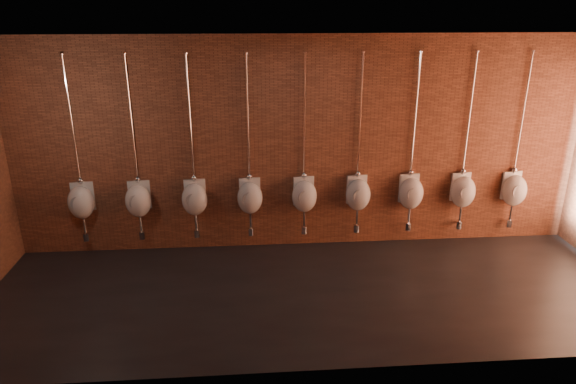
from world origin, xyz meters
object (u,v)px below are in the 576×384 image
object	(u,v)px
urinal_0	(81,201)
urinal_7	(463,191)
urinal_3	(250,196)
urinal_8	(514,189)
urinal_6	(411,192)
urinal_2	(194,198)
urinal_5	(358,193)
urinal_1	(138,200)
urinal_4	(304,195)

from	to	relation	value
urinal_0	urinal_7	world-z (taller)	same
urinal_0	urinal_3	bearing A→B (deg)	0.00
urinal_7	urinal_8	bearing A→B (deg)	0.00
urinal_6	urinal_7	world-z (taller)	same
urinal_0	urinal_3	world-z (taller)	same
urinal_6	urinal_8	xyz separation A→B (m)	(1.64, 0.00, 0.00)
urinal_3	urinal_2	bearing A→B (deg)	180.00
urinal_2	urinal_8	xyz separation A→B (m)	(4.92, 0.00, 0.00)
urinal_2	urinal_5	distance (m)	2.46
urinal_8	urinal_2	bearing A→B (deg)	180.00
urinal_1	urinal_6	distance (m)	4.10
urinal_0	urinal_3	xyz separation A→B (m)	(2.46, 0.00, 0.00)
urinal_4	urinal_2	bearing A→B (deg)	180.00
urinal_6	urinal_7	distance (m)	0.82
urinal_2	urinal_8	bearing A→B (deg)	0.00
urinal_3	urinal_8	size ratio (longest dim) A/B	1.00
urinal_7	urinal_8	xyz separation A→B (m)	(0.82, 0.00, 0.00)
urinal_0	urinal_4	bearing A→B (deg)	0.00
urinal_0	urinal_7	distance (m)	5.74
urinal_1	urinal_3	size ratio (longest dim) A/B	1.00
urinal_4	urinal_5	bearing A→B (deg)	0.00
urinal_2	urinal_7	size ratio (longest dim) A/B	1.00
urinal_1	urinal_4	size ratio (longest dim) A/B	1.00
urinal_0	urinal_4	distance (m)	3.28
urinal_8	urinal_6	bearing A→B (deg)	180.00
urinal_1	urinal_6	size ratio (longest dim) A/B	1.00
urinal_0	urinal_4	size ratio (longest dim) A/B	1.00
urinal_2	urinal_5	bearing A→B (deg)	0.00
urinal_1	urinal_5	world-z (taller)	same
urinal_2	urinal_6	xyz separation A→B (m)	(3.28, 0.00, 0.00)
urinal_3	urinal_8	world-z (taller)	same
urinal_2	urinal_8	size ratio (longest dim) A/B	1.00
urinal_7	urinal_8	distance (m)	0.82
urinal_3	urinal_4	size ratio (longest dim) A/B	1.00
urinal_4	urinal_7	world-z (taller)	same
urinal_2	urinal_3	world-z (taller)	same
urinal_5	urinal_8	size ratio (longest dim) A/B	1.00
urinal_7	urinal_2	bearing A→B (deg)	180.00
urinal_4	urinal_7	xyz separation A→B (m)	(2.46, 0.00, 0.00)
urinal_5	urinal_8	world-z (taller)	same
urinal_0	urinal_5	world-z (taller)	same
urinal_4	urinal_8	size ratio (longest dim) A/B	1.00
urinal_5	urinal_7	xyz separation A→B (m)	(1.64, 0.00, 0.00)
urinal_1	urinal_4	bearing A→B (deg)	0.00
urinal_0	urinal_6	xyz separation A→B (m)	(4.92, 0.00, 0.00)
urinal_4	urinal_5	world-z (taller)	same
urinal_1	urinal_5	size ratio (longest dim) A/B	1.00
urinal_4	urinal_7	distance (m)	2.46
urinal_0	urinal_8	world-z (taller)	same
urinal_8	urinal_4	bearing A→B (deg)	180.00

